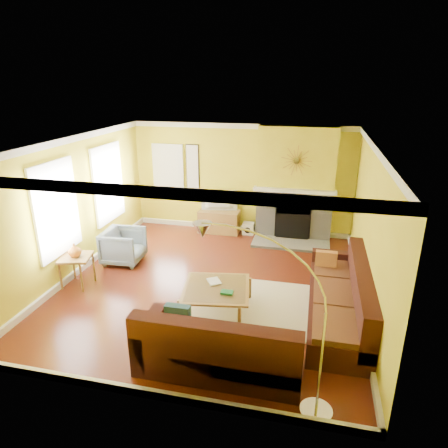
% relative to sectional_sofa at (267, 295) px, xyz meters
% --- Properties ---
extents(floor, '(5.50, 6.00, 0.02)m').
position_rel_sectional_sofa_xyz_m(floor, '(-1.18, 0.96, -0.46)').
color(floor, maroon).
rests_on(floor, ground).
extents(ceiling, '(5.50, 6.00, 0.02)m').
position_rel_sectional_sofa_xyz_m(ceiling, '(-1.18, 0.96, 2.26)').
color(ceiling, white).
rests_on(ceiling, ground).
extents(wall_back, '(5.50, 0.02, 2.70)m').
position_rel_sectional_sofa_xyz_m(wall_back, '(-1.18, 3.97, 0.90)').
color(wall_back, yellow).
rests_on(wall_back, ground).
extents(wall_front, '(5.50, 0.02, 2.70)m').
position_rel_sectional_sofa_xyz_m(wall_front, '(-1.18, -2.05, 0.90)').
color(wall_front, yellow).
rests_on(wall_front, ground).
extents(wall_left, '(0.02, 6.00, 2.70)m').
position_rel_sectional_sofa_xyz_m(wall_left, '(-3.94, 0.96, 0.90)').
color(wall_left, yellow).
rests_on(wall_left, ground).
extents(wall_right, '(0.02, 6.00, 2.70)m').
position_rel_sectional_sofa_xyz_m(wall_right, '(1.58, 0.96, 0.90)').
color(wall_right, yellow).
rests_on(wall_right, ground).
extents(baseboard, '(5.50, 6.00, 0.12)m').
position_rel_sectional_sofa_xyz_m(baseboard, '(-1.18, 0.96, -0.39)').
color(baseboard, white).
rests_on(baseboard, floor).
extents(crown_molding, '(5.50, 6.00, 0.12)m').
position_rel_sectional_sofa_xyz_m(crown_molding, '(-1.18, 0.96, 2.19)').
color(crown_molding, white).
rests_on(crown_molding, ceiling).
extents(window_left_near, '(0.06, 1.22, 1.72)m').
position_rel_sectional_sofa_xyz_m(window_left_near, '(-3.90, 2.26, 1.05)').
color(window_left_near, white).
rests_on(window_left_near, wall_left).
extents(window_left_far, '(0.06, 1.22, 1.72)m').
position_rel_sectional_sofa_xyz_m(window_left_far, '(-3.90, 0.36, 1.05)').
color(window_left_far, white).
rests_on(window_left_far, wall_left).
extents(window_back, '(0.82, 0.06, 1.22)m').
position_rel_sectional_sofa_xyz_m(window_back, '(-3.08, 3.92, 1.10)').
color(window_back, white).
rests_on(window_back, wall_back).
extents(wall_art, '(0.34, 0.04, 1.14)m').
position_rel_sectional_sofa_xyz_m(wall_art, '(-2.43, 3.93, 1.15)').
color(wall_art, white).
rests_on(wall_art, wall_back).
extents(fireplace, '(1.80, 0.40, 2.70)m').
position_rel_sectional_sofa_xyz_m(fireplace, '(0.17, 3.76, 0.90)').
color(fireplace, gray).
rests_on(fireplace, floor).
extents(mantel, '(1.92, 0.22, 0.08)m').
position_rel_sectional_sofa_xyz_m(mantel, '(0.17, 3.52, 0.80)').
color(mantel, white).
rests_on(mantel, fireplace).
extents(hearth, '(1.80, 0.70, 0.06)m').
position_rel_sectional_sofa_xyz_m(hearth, '(0.17, 3.21, -0.42)').
color(hearth, gray).
rests_on(hearth, floor).
extents(sunburst, '(0.70, 0.04, 0.70)m').
position_rel_sectional_sofa_xyz_m(sunburst, '(0.17, 3.53, 1.50)').
color(sunburst, olive).
rests_on(sunburst, fireplace).
extents(rug, '(2.40, 1.80, 0.02)m').
position_rel_sectional_sofa_xyz_m(rug, '(-0.33, 0.41, -0.44)').
color(rug, beige).
rests_on(rug, floor).
extents(sectional_sofa, '(3.13, 3.47, 0.90)m').
position_rel_sectional_sofa_xyz_m(sectional_sofa, '(0.00, 0.00, 0.00)').
color(sectional_sofa, '#3D1813').
rests_on(sectional_sofa, floor).
extents(coffee_table, '(1.25, 1.25, 0.43)m').
position_rel_sectional_sofa_xyz_m(coffee_table, '(-0.86, 0.11, -0.23)').
color(coffee_table, white).
rests_on(coffee_table, floor).
extents(media_console, '(1.02, 0.46, 0.56)m').
position_rel_sectional_sofa_xyz_m(media_console, '(-1.68, 3.68, -0.17)').
color(media_console, olive).
rests_on(media_console, floor).
extents(tv, '(0.92, 0.25, 0.52)m').
position_rel_sectional_sofa_xyz_m(tv, '(-1.68, 3.68, 0.37)').
color(tv, black).
rests_on(tv, media_console).
extents(subwoofer, '(0.28, 0.28, 0.28)m').
position_rel_sectional_sofa_xyz_m(subwoofer, '(-0.93, 3.73, -0.31)').
color(subwoofer, white).
rests_on(subwoofer, floor).
extents(armchair, '(0.84, 0.82, 0.73)m').
position_rel_sectional_sofa_xyz_m(armchair, '(-3.24, 1.49, -0.08)').
color(armchair, slate).
rests_on(armchair, floor).
extents(side_table, '(0.66, 0.66, 0.60)m').
position_rel_sectional_sofa_xyz_m(side_table, '(-3.63, 0.36, -0.15)').
color(side_table, olive).
rests_on(side_table, floor).
extents(vase, '(0.29, 0.29, 0.25)m').
position_rel_sectional_sofa_xyz_m(vase, '(-3.63, 0.36, 0.28)').
color(vase, orange).
rests_on(vase, side_table).
extents(book, '(0.31, 0.34, 0.03)m').
position_rel_sectional_sofa_xyz_m(book, '(-1.03, 0.22, -0.01)').
color(book, white).
rests_on(book, coffee_table).
extents(arc_lamp, '(1.44, 0.36, 2.28)m').
position_rel_sectional_sofa_xyz_m(arc_lamp, '(0.20, -1.81, 0.69)').
color(arc_lamp, silver).
rests_on(arc_lamp, floor).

